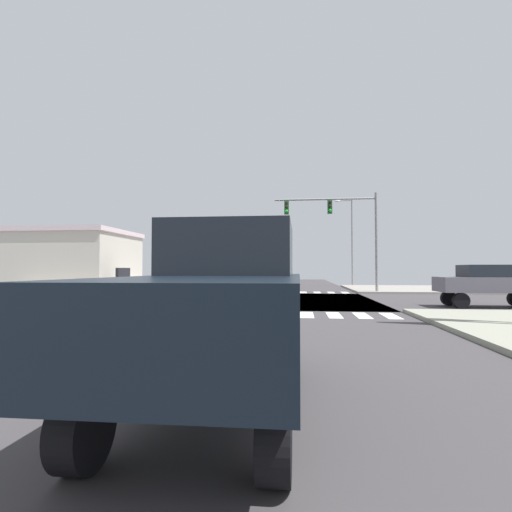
# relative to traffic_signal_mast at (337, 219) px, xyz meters

# --- Properties ---
(ground) EXTENTS (90.00, 90.00, 0.05)m
(ground) POSITION_rel_traffic_signal_mast_xyz_m (-5.69, -6.90, -5.32)
(ground) COLOR #3D393C
(sidewalk_corner_ne) EXTENTS (12.00, 12.00, 0.14)m
(sidewalk_corner_ne) POSITION_rel_traffic_signal_mast_xyz_m (7.31, 5.10, -5.22)
(sidewalk_corner_ne) COLOR gray
(sidewalk_corner_ne) RESTS_ON ground
(sidewalk_corner_nw) EXTENTS (12.00, 12.00, 0.14)m
(sidewalk_corner_nw) POSITION_rel_traffic_signal_mast_xyz_m (-18.69, 5.10, -5.22)
(sidewalk_corner_nw) COLOR gray
(sidewalk_corner_nw) RESTS_ON ground
(crosswalk_near) EXTENTS (13.50, 2.00, 0.01)m
(crosswalk_near) POSITION_rel_traffic_signal_mast_xyz_m (-5.94, -14.20, -5.29)
(crosswalk_near) COLOR silver
(crosswalk_near) RESTS_ON ground
(crosswalk_far) EXTENTS (13.50, 2.00, 0.01)m
(crosswalk_far) POSITION_rel_traffic_signal_mast_xyz_m (-5.94, 0.40, -5.29)
(crosswalk_far) COLOR silver
(crosswalk_far) RESTS_ON ground
(traffic_signal_mast) EXTENTS (7.33, 0.55, 7.14)m
(traffic_signal_mast) POSITION_rel_traffic_signal_mast_xyz_m (0.00, 0.00, 0.00)
(traffic_signal_mast) COLOR gray
(traffic_signal_mast) RESTS_ON ground
(street_lamp) EXTENTS (1.78, 0.32, 8.61)m
(street_lamp) POSITION_rel_traffic_signal_mast_xyz_m (2.25, 11.16, -0.19)
(street_lamp) COLOR gray
(street_lamp) RESTS_ON ground
(bank_building) EXTENTS (12.66, 8.99, 5.18)m
(bank_building) POSITION_rel_traffic_signal_mast_xyz_m (-23.81, 5.26, -2.69)
(bank_building) COLOR beige
(bank_building) RESTS_ON ground
(suv_nearside_1) EXTENTS (1.96, 4.60, 2.34)m
(suv_nearside_1) POSITION_rel_traffic_signal_mast_xyz_m (-7.69, 6.26, -3.90)
(suv_nearside_1) COLOR black
(suv_nearside_1) RESTS_ON ground
(pickup_farside_1) EXTENTS (2.00, 5.10, 2.35)m
(pickup_farside_1) POSITION_rel_traffic_signal_mast_xyz_m (-3.69, -24.07, -4.00)
(pickup_farside_1) COLOR black
(pickup_farside_1) RESTS_ON ground
(sedan_crossing_1) EXTENTS (4.30, 1.80, 1.88)m
(sedan_crossing_1) POSITION_rel_traffic_signal_mast_xyz_m (5.63, -10.40, -4.18)
(sedan_crossing_1) COLOR black
(sedan_crossing_1) RESTS_ON ground
(pickup_leading_2) EXTENTS (2.00, 5.10, 2.35)m
(pickup_leading_2) POSITION_rel_traffic_signal_mast_xyz_m (-10.69, 9.01, -4.00)
(pickup_leading_2) COLOR black
(pickup_leading_2) RESTS_ON ground
(sedan_middle_3) EXTENTS (1.80, 4.30, 1.88)m
(sedan_middle_3) POSITION_rel_traffic_signal_mast_xyz_m (-10.69, 27.51, -4.18)
(sedan_middle_3) COLOR black
(sedan_middle_3) RESTS_ON ground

